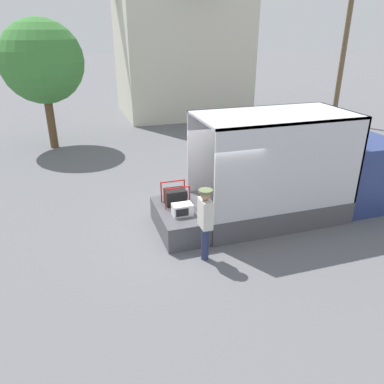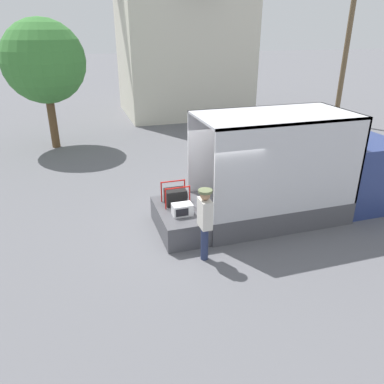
# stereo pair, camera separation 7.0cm
# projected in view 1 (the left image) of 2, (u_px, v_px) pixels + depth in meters

# --- Properties ---
(ground_plane) EXTENTS (160.00, 160.00, 0.00)m
(ground_plane) POSITION_uv_depth(u_px,v_px,m) (199.00, 228.00, 10.41)
(ground_plane) COLOR slate
(box_truck) EXTENTS (6.06, 2.19, 3.05)m
(box_truck) POSITION_uv_depth(u_px,v_px,m) (315.00, 182.00, 11.06)
(box_truck) COLOR navy
(box_truck) RESTS_ON ground
(tailgate_deck) EXTENTS (1.15, 2.08, 0.65)m
(tailgate_deck) POSITION_uv_depth(u_px,v_px,m) (179.00, 220.00, 10.12)
(tailgate_deck) COLOR #4C4C51
(tailgate_deck) RESTS_ON ground
(microwave) EXTENTS (0.51, 0.35, 0.30)m
(microwave) POSITION_uv_depth(u_px,v_px,m) (182.00, 210.00, 9.64)
(microwave) COLOR white
(microwave) RESTS_ON tailgate_deck
(portable_generator) EXTENTS (0.70, 0.52, 0.59)m
(portable_generator) POSITION_uv_depth(u_px,v_px,m) (176.00, 196.00, 10.23)
(portable_generator) COLOR black
(portable_generator) RESTS_ON tailgate_deck
(worker_person) EXTENTS (0.32, 0.44, 1.81)m
(worker_person) POSITION_uv_depth(u_px,v_px,m) (205.00, 217.00, 8.57)
(worker_person) COLOR navy
(worker_person) RESTS_ON ground
(house_backdrop) EXTENTS (7.81, 6.56, 10.11)m
(house_backdrop) POSITION_uv_depth(u_px,v_px,m) (180.00, 27.00, 22.75)
(house_backdrop) COLOR beige
(house_backdrop) RESTS_ON ground
(utility_pole) EXTENTS (1.80, 0.28, 9.46)m
(utility_pole) POSITION_uv_depth(u_px,v_px,m) (347.00, 32.00, 20.10)
(utility_pole) COLOR brown
(utility_pole) RESTS_ON ground
(street_tree) EXTENTS (3.53, 3.53, 5.56)m
(street_tree) POSITION_uv_depth(u_px,v_px,m) (42.00, 62.00, 15.96)
(street_tree) COLOR brown
(street_tree) RESTS_ON ground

